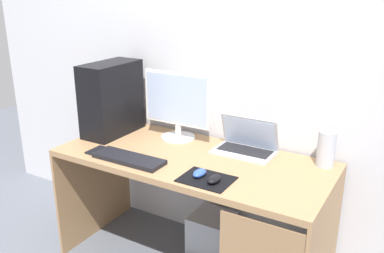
% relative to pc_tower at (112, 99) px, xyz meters
% --- Properties ---
extents(wall_back, '(4.00, 0.05, 2.60)m').
position_rel_pc_tower_xyz_m(wall_back, '(0.65, 0.30, 0.34)').
color(wall_back, silver).
rests_on(wall_back, ground_plane).
extents(desk, '(1.55, 0.69, 0.73)m').
position_rel_pc_tower_xyz_m(desk, '(0.66, -0.10, -0.37)').
color(desk, '#A37A51').
rests_on(desk, ground_plane).
extents(pc_tower, '(0.20, 0.41, 0.46)m').
position_rel_pc_tower_xyz_m(pc_tower, '(0.00, 0.00, 0.00)').
color(pc_tower, black).
rests_on(pc_tower, desk).
extents(monitor, '(0.46, 0.21, 0.42)m').
position_rel_pc_tower_xyz_m(monitor, '(0.42, 0.12, -0.02)').
color(monitor, white).
rests_on(monitor, desk).
extents(laptop, '(0.35, 0.22, 0.21)m').
position_rel_pc_tower_xyz_m(laptop, '(0.88, 0.14, -0.19)').
color(laptop, '#B7BCC6').
rests_on(laptop, desk).
extents(speaker, '(0.10, 0.10, 0.19)m').
position_rel_pc_tower_xyz_m(speaker, '(1.32, 0.17, -0.13)').
color(speaker, '#B7BCC6').
rests_on(speaker, desk).
extents(keyboard, '(0.42, 0.14, 0.02)m').
position_rel_pc_tower_xyz_m(keyboard, '(0.37, -0.31, -0.22)').
color(keyboard, black).
rests_on(keyboard, desk).
extents(mousepad, '(0.26, 0.20, 0.00)m').
position_rel_pc_tower_xyz_m(mousepad, '(0.86, -0.30, -0.23)').
color(mousepad, black).
rests_on(mousepad, desk).
extents(mouse_left, '(0.06, 0.10, 0.03)m').
position_rel_pc_tower_xyz_m(mouse_left, '(0.81, -0.29, -0.21)').
color(mouse_left, '#2D51B2').
rests_on(mouse_left, mousepad).
extents(mouse_right, '(0.06, 0.10, 0.03)m').
position_rel_pc_tower_xyz_m(mouse_right, '(0.91, -0.32, -0.21)').
color(mouse_right, black).
rests_on(mouse_right, mousepad).
extents(cell_phone, '(0.07, 0.13, 0.01)m').
position_rel_pc_tower_xyz_m(cell_phone, '(0.13, -0.30, -0.23)').
color(cell_phone, black).
rests_on(cell_phone, desk).
extents(subwoofer, '(0.26, 0.26, 0.26)m').
position_rel_pc_tower_xyz_m(subwoofer, '(0.68, 0.11, -0.83)').
color(subwoofer, '#B7BCC6').
rests_on(subwoofer, ground_plane).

